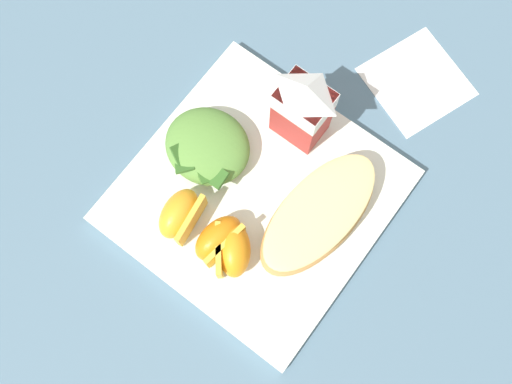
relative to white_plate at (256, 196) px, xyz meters
The scene contains 9 objects.
ground 0.01m from the white_plate, ahead, with size 3.00×3.00×0.00m, color slate.
white_plate is the anchor object (origin of this frame).
cheesy_pizza_bread 0.08m from the white_plate, 15.21° to the left, with size 0.10×0.18×0.04m.
green_salad_pile 0.08m from the white_plate, behind, with size 0.10×0.09×0.04m.
milk_carton 0.12m from the white_plate, 95.06° to the left, with size 0.06×0.04×0.11m.
orange_wedge_front 0.09m from the white_plate, 124.43° to the right, with size 0.05×0.06×0.04m.
orange_wedge_middle 0.07m from the white_plate, 92.29° to the right, with size 0.05×0.06×0.04m.
orange_wedge_rear 0.08m from the white_plate, 73.90° to the right, with size 0.07×0.07×0.04m.
paper_napkin 0.25m from the white_plate, 73.70° to the left, with size 0.11×0.11×0.00m, color white.
Camera 1 is at (0.10, -0.13, 0.64)m, focal length 39.85 mm.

